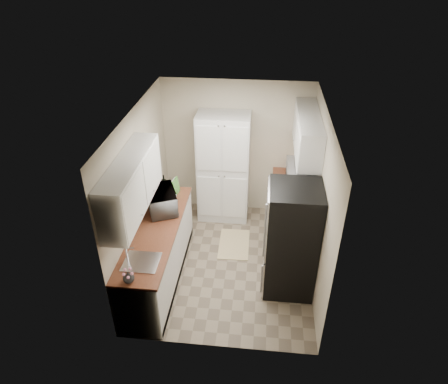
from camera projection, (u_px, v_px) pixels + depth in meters
The scene contains 16 objects.
ground at pixel (227, 262), 6.46m from camera, with size 3.20×3.20×0.00m, color #7A6B56.
room_shell at pixel (226, 174), 5.59m from camera, with size 2.64×3.24×2.52m.
pantry_cabinet at pixel (223, 168), 7.05m from camera, with size 0.90×0.55×2.00m, color silver.
base_cabinet_left at pixel (159, 254), 5.95m from camera, with size 0.60×2.30×0.88m, color silver.
countertop_left at pixel (156, 229), 5.70m from camera, with size 0.63×2.33×0.04m, color brown.
base_cabinet_right at pixel (289, 202), 7.14m from camera, with size 0.60×0.80×0.88m, color silver.
countertop_right at pixel (291, 180), 6.89m from camera, with size 0.63×0.83×0.04m, color brown.
electric_range at pixel (290, 227), 6.44m from camera, with size 0.71×0.78×1.13m.
refrigerator at pixel (291, 240), 5.58m from camera, with size 0.70×0.72×1.70m, color #B7B7BC.
microwave at pixel (162, 200), 6.01m from camera, with size 0.60×0.41×0.33m, color #B4B3B8.
wine_bottle at pixel (164, 185), 6.44m from camera, with size 0.07×0.07×0.29m, color black.
flower_vase at pixel (128, 277), 4.76m from camera, with size 0.14×0.14×0.14m, color silver.
cutting_board at pixel (176, 186), 6.42m from camera, with size 0.02×0.21×0.26m, color #428B31.
toaster_oven at pixel (297, 174), 6.81m from camera, with size 0.29×0.37×0.21m, color #ADACB1.
fruit_basket at pixel (298, 165), 6.73m from camera, with size 0.29×0.29×0.12m, color #D66C00, non-canonical shape.
kitchen_mat at pixel (234, 244), 6.82m from camera, with size 0.50×0.81×0.01m, color #D2BB85.
Camera 1 is at (0.46, -4.86, 4.38)m, focal length 32.00 mm.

